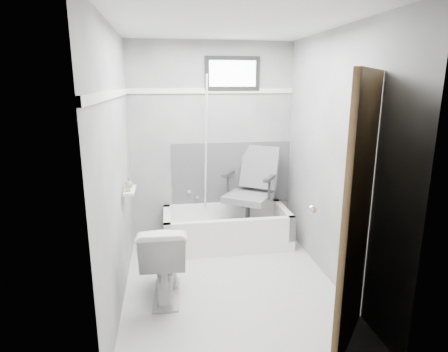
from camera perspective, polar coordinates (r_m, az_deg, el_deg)
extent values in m
plane|color=silver|center=(3.82, 0.86, -16.01)|extent=(2.60, 2.60, 0.00)
plane|color=silver|center=(3.35, 1.02, 22.40)|extent=(2.60, 2.60, 0.00)
cube|color=slate|center=(4.65, -1.85, 5.19)|extent=(2.00, 0.02, 2.40)
cube|color=slate|center=(2.16, 6.93, -5.28)|extent=(2.00, 0.02, 2.40)
cube|color=slate|center=(3.36, -16.10, 1.24)|extent=(0.02, 2.60, 2.40)
cube|color=slate|center=(3.69, 16.43, 2.31)|extent=(0.02, 2.60, 2.40)
imported|color=white|center=(3.51, -9.06, -12.43)|extent=(0.44, 0.75, 0.72)
cube|color=#4C4C4F|center=(4.76, 1.19, 0.47)|extent=(1.50, 0.02, 0.78)
cube|color=white|center=(4.58, -1.89, 12.85)|extent=(2.00, 0.02, 0.06)
cube|color=white|center=(3.29, -16.61, 11.85)|extent=(0.02, 2.60, 0.06)
cylinder|color=silver|center=(4.43, -2.79, 2.77)|extent=(0.02, 0.44, 1.91)
cube|color=white|center=(3.74, -14.16, -2.13)|extent=(0.10, 0.32, 0.02)
imported|color=tan|center=(3.65, -14.48, -1.49)|extent=(0.05, 0.05, 0.09)
imported|color=teal|center=(3.78, -14.29, -1.02)|extent=(0.09, 0.09, 0.10)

